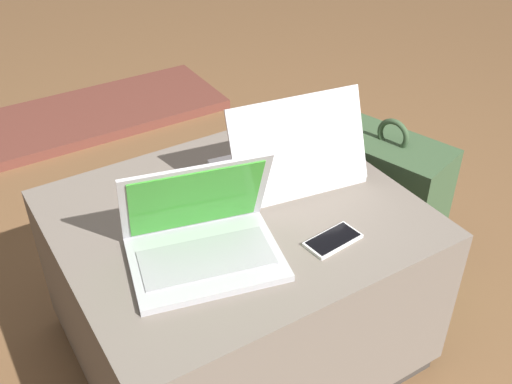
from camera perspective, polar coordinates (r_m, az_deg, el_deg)
The scene contains 7 objects.
ground_plane at distance 1.77m, azimuth -1.62°, elevation -14.16°, with size 14.00×14.00×0.00m, color brown.
ottoman at distance 1.60m, azimuth -1.76°, elevation -8.63°, with size 0.84×0.73×0.47m.
laptop_near at distance 1.30m, azimuth -5.15°, elevation -4.38°, with size 0.37×0.31×0.23m.
laptop_far at distance 1.54m, azimuth 3.23°, elevation 2.89°, with size 0.38×0.29×0.24m.
cell_phone at distance 1.37m, azimuth 7.34°, elevation -4.56°, with size 0.14×0.08×0.01m.
backpack at distance 1.90m, azimuth 12.07°, elevation -1.64°, with size 0.33×0.39×0.55m.
fireplace_hearth at distance 2.91m, azimuth -17.14°, elevation 6.61°, with size 1.40×0.50×0.04m.
Camera 1 is at (-0.56, -1.00, 1.34)m, focal length 42.00 mm.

